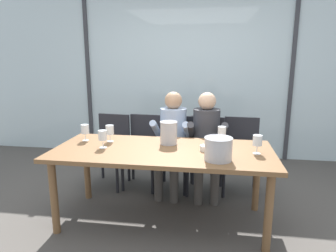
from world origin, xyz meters
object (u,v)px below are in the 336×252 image
object	(u,v)px
person_pale_blue_shirt	(172,135)
wine_glass_near_bucket	(103,136)
ice_bucket_secondary	(169,132)
chair_right_of_center	(206,148)
wine_glass_by_right_taster	(257,141)
chair_left_of_center	(144,145)
ice_bucket_primary	(218,148)
dining_table	(163,157)
person_charcoal_jacket	(206,137)
chair_center	(177,146)
tasting_bowl	(207,148)
wine_glass_by_left_taster	(222,132)
wine_glass_spare_empty	(110,130)
chair_near_curtain	(111,144)
chair_near_window_right	(241,149)
wine_glass_center_pour	(85,130)

from	to	relation	value
person_pale_blue_shirt	wine_glass_near_bucket	size ratio (longest dim) A/B	6.98
ice_bucket_secondary	person_pale_blue_shirt	bearing A→B (deg)	94.43
chair_right_of_center	wine_glass_by_right_taster	world-z (taller)	wine_glass_by_right_taster
chair_left_of_center	ice_bucket_primary	size ratio (longest dim) A/B	3.67
dining_table	chair_left_of_center	distance (m)	0.97
person_charcoal_jacket	dining_table	bearing A→B (deg)	-122.47
person_pale_blue_shirt	wine_glass_by_right_taster	world-z (taller)	person_pale_blue_shirt
chair_center	person_charcoal_jacket	size ratio (longest dim) A/B	0.74
ice_bucket_primary	tasting_bowl	bearing A→B (deg)	111.79
chair_center	person_pale_blue_shirt	world-z (taller)	person_pale_blue_shirt
dining_table	wine_glass_by_right_taster	size ratio (longest dim) A/B	12.06
chair_left_of_center	wine_glass_by_left_taster	world-z (taller)	wine_glass_by_left_taster
chair_right_of_center	ice_bucket_primary	world-z (taller)	ice_bucket_primary
ice_bucket_primary	chair_center	bearing A→B (deg)	113.97
wine_glass_near_bucket	wine_glass_spare_empty	size ratio (longest dim) A/B	1.00
wine_glass_near_bucket	wine_glass_by_right_taster	bearing A→B (deg)	1.35
chair_near_curtain	wine_glass_by_right_taster	bearing A→B (deg)	-21.45
chair_near_window_right	person_pale_blue_shirt	size ratio (longest dim) A/B	0.74
tasting_bowl	person_charcoal_jacket	bearing A→B (deg)	91.60
chair_right_of_center	wine_glass_by_left_taster	distance (m)	0.67
ice_bucket_primary	wine_glass_spare_empty	xyz separation A→B (m)	(-1.11, 0.43, 0.02)
ice_bucket_primary	wine_glass_near_bucket	xyz separation A→B (m)	(-1.10, 0.20, 0.01)
chair_left_of_center	wine_glass_near_bucket	size ratio (longest dim) A/B	5.14
chair_near_curtain	chair_left_of_center	xyz separation A→B (m)	(0.42, 0.03, 0.00)
person_charcoal_jacket	wine_glass_near_bucket	distance (m)	1.27
ice_bucket_secondary	tasting_bowl	world-z (taller)	ice_bucket_secondary
chair_near_window_right	person_charcoal_jacket	size ratio (longest dim) A/B	0.74
ice_bucket_primary	ice_bucket_secondary	world-z (taller)	ice_bucket_secondary
ice_bucket_secondary	chair_center	bearing A→B (deg)	89.82
chair_center	wine_glass_near_bucket	world-z (taller)	wine_glass_near_bucket
person_pale_blue_shirt	tasting_bowl	bearing A→B (deg)	-55.64
chair_near_curtain	wine_glass_center_pour	bearing A→B (deg)	-88.17
chair_right_of_center	person_pale_blue_shirt	bearing A→B (deg)	-156.02
chair_near_window_right	person_pale_blue_shirt	bearing A→B (deg)	-167.03
tasting_bowl	wine_glass_center_pour	world-z (taller)	wine_glass_center_pour
wine_glass_by_left_taster	chair_left_of_center	bearing A→B (deg)	148.89
chair_near_window_right	dining_table	bearing A→B (deg)	-129.98
chair_right_of_center	chair_near_window_right	size ratio (longest dim) A/B	1.00
chair_near_window_right	wine_glass_by_left_taster	distance (m)	0.73
ice_bucket_secondary	wine_glass_near_bucket	world-z (taller)	ice_bucket_secondary
chair_near_curtain	chair_center	size ratio (longest dim) A/B	1.00
ice_bucket_primary	wine_glass_spare_empty	bearing A→B (deg)	159.04
chair_near_window_right	wine_glass_by_left_taster	bearing A→B (deg)	-110.77
chair_left_of_center	wine_glass_spare_empty	distance (m)	0.80
person_charcoal_jacket	tasting_bowl	distance (m)	0.73
chair_center	wine_glass_by_left_taster	world-z (taller)	wine_glass_by_left_taster
wine_glass_by_left_taster	person_charcoal_jacket	bearing A→B (deg)	110.43
dining_table	wine_glass_spare_empty	xyz separation A→B (m)	(-0.59, 0.19, 0.20)
chair_near_window_right	tasting_bowl	xyz separation A→B (m)	(-0.40, -0.87, 0.25)
ice_bucket_secondary	wine_glass_by_left_taster	bearing A→B (deg)	11.69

